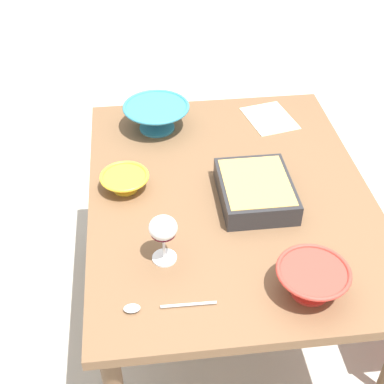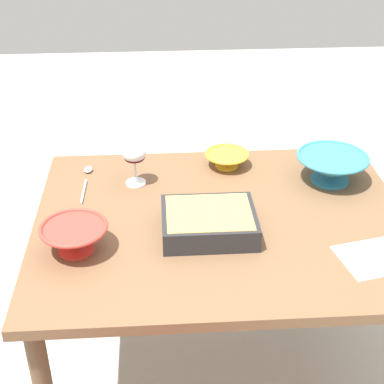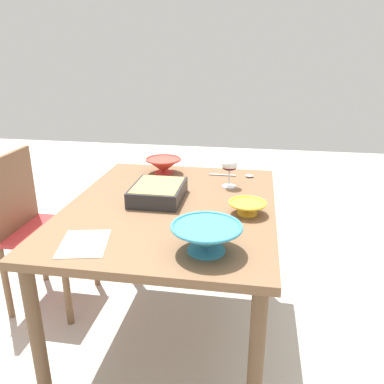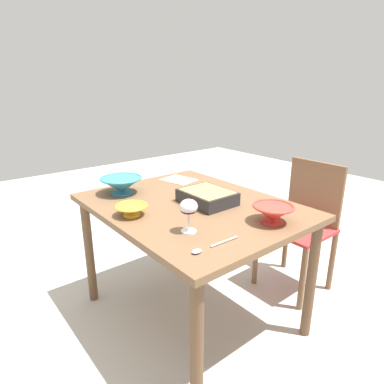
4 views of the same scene
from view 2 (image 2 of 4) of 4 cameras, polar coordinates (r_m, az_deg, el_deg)
name	(u,v)px [view 2 (image 2 of 4)]	position (r m, az deg, el deg)	size (l,w,h in m)	color
ground_plane	(217,377)	(2.32, 2.44, -17.71)	(8.00, 8.00, 0.00)	#B2ADA3
dining_table	(221,240)	(1.88, 2.87, -4.74)	(1.17, 0.92, 0.73)	brown
wine_glass	(134,156)	(1.97, -5.67, 3.58)	(0.08, 0.08, 0.15)	white
casserole_dish	(209,221)	(1.75, 1.66, -2.88)	(0.28, 0.23, 0.07)	#262628
mixing_bowl	(332,167)	(2.06, 13.54, 2.42)	(0.25, 0.25, 0.10)	teal
small_bowl	(75,237)	(1.70, -11.44, -4.34)	(0.20, 0.20, 0.09)	red
serving_bowl	(227,158)	(2.11, 3.44, 3.32)	(0.16, 0.16, 0.06)	yellow
serving_spoon	(87,176)	(2.08, -10.29, 1.51)	(0.03, 0.24, 0.01)	silver
napkin	(377,257)	(1.75, 17.70, -6.13)	(0.21, 0.16, 0.00)	beige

